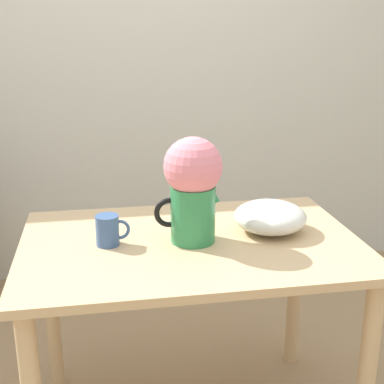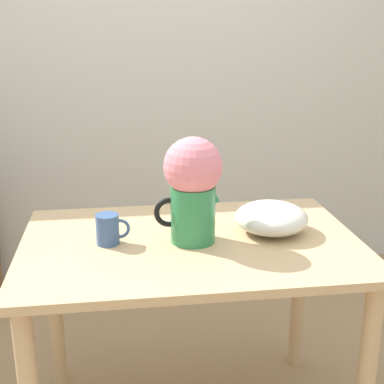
{
  "view_description": "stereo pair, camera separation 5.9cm",
  "coord_description": "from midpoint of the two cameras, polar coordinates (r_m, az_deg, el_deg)",
  "views": [
    {
      "loc": [
        -0.28,
        -1.51,
        1.52
      ],
      "look_at": [
        0.02,
        0.21,
        0.97
      ],
      "focal_mm": 50.0,
      "sensor_mm": 36.0,
      "label": 1
    },
    {
      "loc": [
        -0.22,
        -1.52,
        1.52
      ],
      "look_at": [
        0.02,
        0.21,
        0.97
      ],
      "focal_mm": 50.0,
      "sensor_mm": 36.0,
      "label": 2
    }
  ],
  "objects": [
    {
      "name": "table",
      "position": [
        1.94,
        -1.0,
        -8.55
      ],
      "size": [
        1.19,
        0.79,
        0.79
      ],
      "color": "tan",
      "rests_on": "ground_plane"
    },
    {
      "name": "wall_back",
      "position": [
        3.21,
        -5.6,
        13.55
      ],
      "size": [
        8.0,
        0.05,
        2.6
      ],
      "color": "silver",
      "rests_on": "ground_plane"
    },
    {
      "name": "coffee_mug",
      "position": [
        1.86,
        -9.81,
        -4.05
      ],
      "size": [
        0.12,
        0.08,
        0.11
      ],
      "color": "#385689",
      "rests_on": "table"
    },
    {
      "name": "white_bowl",
      "position": [
        1.97,
        7.49,
        -2.64
      ],
      "size": [
        0.27,
        0.27,
        0.11
      ],
      "color": "silver",
      "rests_on": "table"
    },
    {
      "name": "flower_vase",
      "position": [
        1.82,
        -0.85,
        0.93
      ],
      "size": [
        0.24,
        0.2,
        0.37
      ],
      "color": "#2D844C",
      "rests_on": "table"
    }
  ]
}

